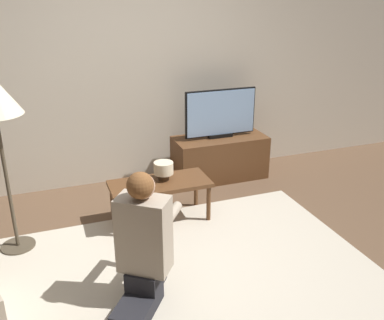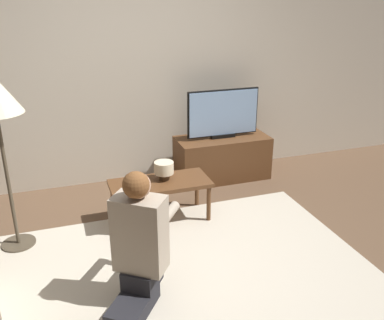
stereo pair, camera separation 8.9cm
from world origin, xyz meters
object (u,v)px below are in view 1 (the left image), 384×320
(tv, at_px, (221,113))
(coffee_table, at_px, (160,187))
(person_kneeling, at_px, (143,242))
(table_lamp, at_px, (164,169))

(tv, xyz_separation_m, coffee_table, (-0.92, -0.74, -0.41))
(coffee_table, height_order, person_kneeling, person_kneeling)
(person_kneeling, bearing_deg, tv, -89.95)
(person_kneeling, distance_m, table_lamp, 1.19)
(table_lamp, bearing_deg, coffee_table, -140.58)
(coffee_table, height_order, table_lamp, table_lamp)
(tv, relative_size, coffee_table, 0.90)
(tv, relative_size, table_lamp, 4.57)
(coffee_table, bearing_deg, tv, 38.89)
(tv, height_order, coffee_table, tv)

